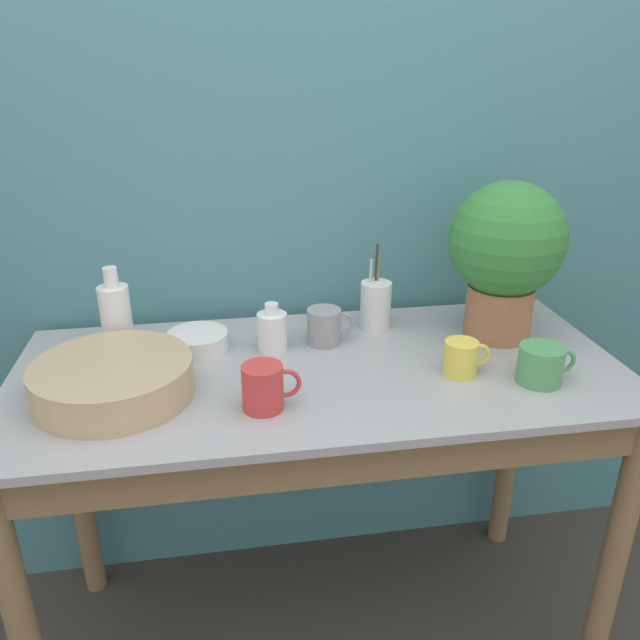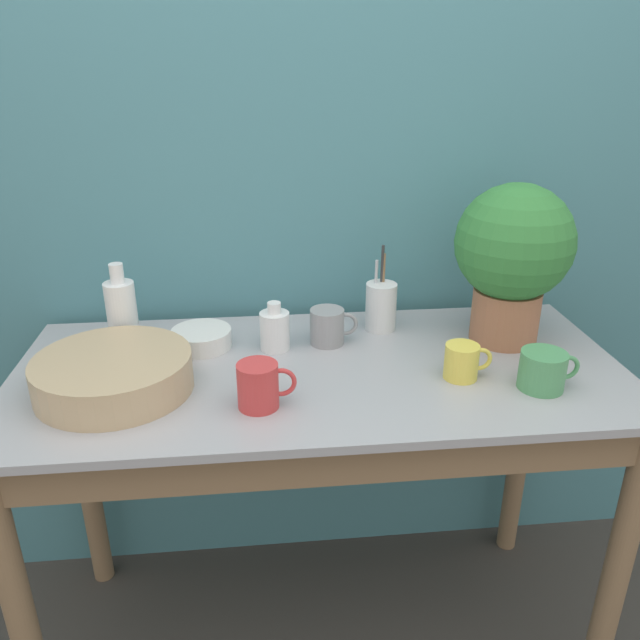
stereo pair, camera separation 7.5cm
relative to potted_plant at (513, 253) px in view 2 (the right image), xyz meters
The scene contains 12 objects.
wall_back 0.57m from the potted_plant, 150.24° to the left, with size 6.00×0.05×2.40m.
counter_table 0.64m from the potted_plant, 164.88° to the right, with size 1.43×0.65×0.85m.
potted_plant is the anchor object (origin of this frame).
bowl_wash_large 0.97m from the potted_plant, 169.90° to the right, with size 0.34×0.34×0.08m.
bottle_tall 0.97m from the potted_plant, behind, with size 0.07×0.07×0.22m.
bottle_short 0.61m from the potted_plant, behind, with size 0.07×0.07×0.12m.
mug_green 0.32m from the potted_plant, 92.16° to the right, with size 0.13×0.10×0.09m.
mug_yellow 0.32m from the potted_plant, 131.82° to the right, with size 0.11×0.08×0.08m.
mug_grey 0.49m from the potted_plant, behind, with size 0.12×0.09×0.09m.
mug_red 0.70m from the potted_plant, 156.85° to the right, with size 0.12×0.09×0.10m.
bowl_small_enamel_white 0.79m from the potted_plant, behind, with size 0.15×0.15×0.05m.
utensil_cup 0.36m from the potted_plant, 161.51° to the left, with size 0.08×0.08×0.23m.
Camera 2 is at (-0.14, -0.97, 1.53)m, focal length 35.00 mm.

